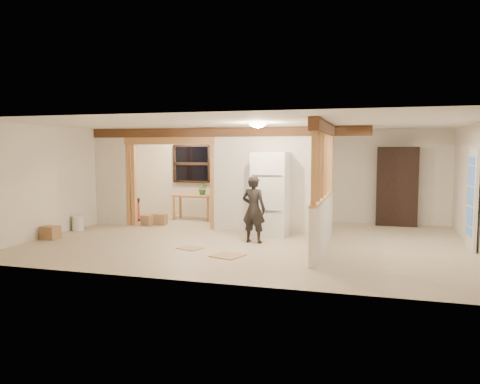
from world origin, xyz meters
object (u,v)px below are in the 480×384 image
(work_table, at_px, (194,207))
(woman, at_px, (254,209))
(refrigerator, at_px, (270,194))
(bookshelf, at_px, (397,187))
(shop_vac, at_px, (132,210))

(work_table, bearing_deg, woman, -43.51)
(refrigerator, relative_size, bookshelf, 0.94)
(refrigerator, xyz_separation_m, bookshelf, (2.84, 2.25, 0.06))
(woman, xyz_separation_m, bookshelf, (3.00, 3.17, 0.30))
(refrigerator, relative_size, work_table, 1.72)
(woman, height_order, work_table, woman)
(woman, xyz_separation_m, work_table, (-2.43, 2.72, -0.36))
(refrigerator, relative_size, woman, 1.34)
(woman, height_order, shop_vac, woman)
(woman, bearing_deg, bookshelf, -124.57)
(work_table, xyz_separation_m, bookshelf, (5.43, 0.44, 0.67))
(shop_vac, bearing_deg, work_table, 26.77)
(refrigerator, xyz_separation_m, shop_vac, (-4.12, 1.04, -0.63))
(woman, bearing_deg, refrigerator, -91.14)
(bookshelf, bearing_deg, woman, -133.42)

